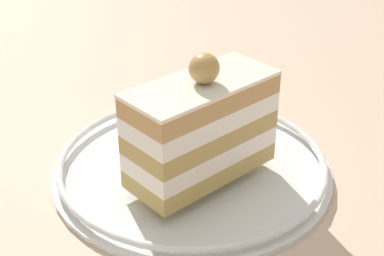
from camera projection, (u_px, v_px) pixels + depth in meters
ground_plane at (177, 179)px, 0.50m from camera, size 2.40×2.40×0.00m
dessert_plate at (192, 165)px, 0.51m from camera, size 0.24×0.24×0.01m
cake_slice at (198, 130)px, 0.46m from camera, size 0.14×0.09×0.11m
fork at (157, 113)px, 0.57m from camera, size 0.06×0.10×0.00m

